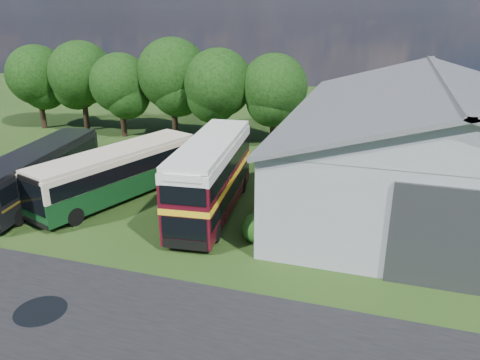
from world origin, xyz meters
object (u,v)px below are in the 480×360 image
(bus_green_single, at_px, (117,173))
(bus_dark_single, at_px, (38,172))
(storage_shed, at_px, (435,136))
(bus_maroon_double, at_px, (211,177))

(bus_green_single, distance_m, bus_dark_single, 5.39)
(storage_shed, relative_size, bus_dark_single, 2.01)
(storage_shed, xyz_separation_m, bus_green_single, (-19.94, -6.84, -2.36))
(bus_maroon_double, bearing_deg, storage_shed, 22.98)
(bus_green_single, height_order, bus_maroon_double, bus_maroon_double)
(bus_maroon_double, bearing_deg, bus_green_single, 171.00)
(storage_shed, distance_m, bus_maroon_double, 15.07)
(bus_green_single, relative_size, bus_dark_single, 1.02)
(bus_maroon_double, distance_m, bus_dark_single, 12.08)
(bus_maroon_double, relative_size, bus_dark_single, 0.91)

